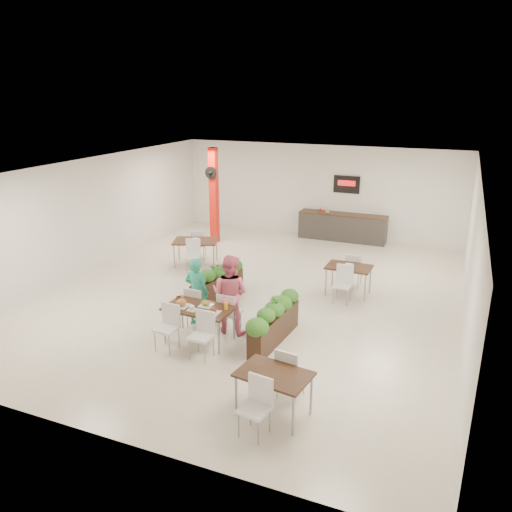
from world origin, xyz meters
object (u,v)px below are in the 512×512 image
Objects in this scene: red_column at (214,195)px; planter_right at (274,320)px; diner_man at (197,292)px; diner_woman at (230,294)px; side_table_a at (196,244)px; service_counter at (342,226)px; main_table at (198,312)px; side_table_c at (274,380)px; side_table_b at (349,271)px; planter_left at (217,280)px.

red_column is 1.64× the size of planter_right.
red_column is 2.05× the size of diner_man.
diner_woman is 1.04× the size of side_table_a.
red_column reaches higher than planter_right.
service_counter reaches higher than main_table.
diner_woman is 3.08m from side_table_c.
side_table_c is at bearing -88.63° from side_table_b.
planter_left is (-0.25, 1.49, -0.28)m from diner_man.
planter_right is at bearing 175.67° from diner_woman.
planter_left is 2.66m from planter_right.
planter_left is at bearing -62.35° from red_column.
side_table_a is (-2.80, 3.55, -0.23)m from diner_woman.
service_counter is at bearing -98.26° from diner_man.
side_table_c is at bearing 130.54° from diner_woman.
planter_left is 1.07× the size of side_table_c.
red_column is 1.96× the size of side_table_b.
service_counter is at bearing 30.44° from side_table_a.
side_table_c is (4.70, -5.96, -0.02)m from side_table_a.
diner_woman is (-0.65, -7.74, 0.37)m from service_counter.
red_column is at bearing 114.25° from main_table.
diner_woman is at bearing -177.68° from diner_man.
diner_man is at bearing -80.35° from planter_left.
side_table_b is (0.84, 3.13, 0.12)m from planter_right.
main_table is at bearing 60.25° from diner_woman.
red_column is at bearing 152.76° from side_table_b.
planter_left reaches higher than side_table_a.
diner_man is 0.90× the size of diner_woman.
diner_woman reaches higher than planter_right.
side_table_c is at bearing -52.88° from planter_left.
red_column reaches higher than planter_left.
planter_left is at bearing 142.61° from planter_right.
main_table is (-1.06, -8.40, 0.14)m from service_counter.
diner_woman reaches higher than main_table.
planter_left reaches higher than side_table_b.
diner_man is 4.05m from side_table_b.
service_counter is 5.43m from side_table_a.
red_column is 2.60m from side_table_a.
diner_woman is 4.52m from side_table_a.
planter_right is (1.47, 0.53, -0.14)m from main_table.
main_table is at bearing 151.16° from side_table_c.
planter_right reaches higher than main_table.
side_table_c is at bearing -69.82° from planter_right.
main_table is 1.02× the size of side_table_b.
main_table is 4.83m from side_table_a.
red_column is at bearing 126.31° from planter_right.
diner_man is (2.55, -5.88, -0.86)m from red_column.
service_counter reaches higher than planter_left.
red_column is at bearing 117.65° from planter_left.
main_table is 0.93× the size of planter_left.
diner_woman is at bearing 136.65° from side_table_c.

